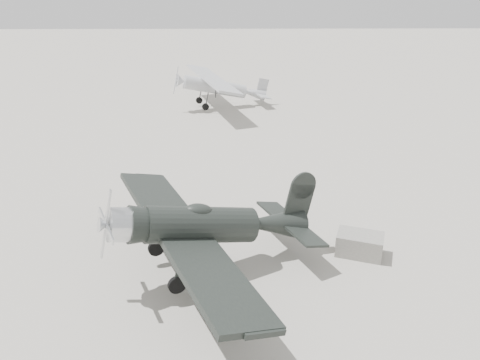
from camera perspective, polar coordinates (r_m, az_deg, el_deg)
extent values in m
plane|color=gray|center=(21.41, 4.16, -4.64)|extent=(160.00, 160.00, 0.00)
cylinder|color=black|center=(16.73, -4.81, -5.59)|extent=(4.26, 2.86, 1.30)
cone|color=black|center=(17.85, 4.42, -3.41)|extent=(2.69, 2.09, 1.21)
cylinder|color=silver|center=(16.13, -14.32, -7.55)|extent=(1.23, 1.39, 1.15)
cone|color=silver|center=(16.07, -16.27, -7.92)|extent=(0.51, 0.61, 0.52)
cube|color=silver|center=(16.07, -16.05, -7.88)|extent=(0.12, 0.18, 2.41)
ellipsoid|color=black|center=(16.41, -5.48, -3.97)|extent=(1.19, 1.00, 0.43)
cube|color=black|center=(16.72, -6.87, -7.01)|extent=(6.36, 10.95, 0.20)
cube|color=black|center=(18.18, 6.47, -2.81)|extent=(2.53, 3.97, 0.09)
cube|color=black|center=(17.91, 6.97, -0.47)|extent=(1.05, 0.54, 1.67)
cylinder|color=black|center=(16.34, -6.45, -13.18)|extent=(0.64, 0.39, 0.63)
cylinder|color=black|center=(18.32, -9.06, -8.82)|extent=(0.64, 0.39, 0.63)
cylinder|color=#333333|center=(15.97, -6.55, -11.40)|extent=(0.14, 0.14, 1.30)
cylinder|color=#333333|center=(18.00, -9.19, -7.15)|extent=(0.14, 0.14, 1.30)
cylinder|color=black|center=(18.49, 7.02, -3.90)|extent=(0.22, 0.15, 0.20)
cylinder|color=#9C9FA1|center=(38.72, -3.06, 11.27)|extent=(5.24, 2.54, 1.09)
cone|color=#9C9FA1|center=(39.73, 1.87, 11.61)|extent=(1.99, 1.47, 0.99)
cone|color=#9C9FA1|center=(38.11, -7.31, 10.91)|extent=(0.87, 1.16, 1.03)
cube|color=#9C9FA1|center=(38.04, -7.90, 10.85)|extent=(0.09, 0.15, 2.18)
cube|color=#9C9FA1|center=(38.50, -3.66, 12.12)|extent=(4.98, 10.96, 0.18)
cube|color=#9C9FA1|center=(39.88, 2.56, 11.73)|extent=(1.83, 3.48, 0.08)
cube|color=#9C9FA1|center=(39.79, 2.71, 12.64)|extent=(0.88, 0.34, 1.29)
cylinder|color=black|center=(37.87, -3.75, 8.62)|extent=(0.57, 0.29, 0.55)
cylinder|color=black|center=(39.91, -4.54, 9.39)|extent=(0.57, 0.29, 0.55)
cylinder|color=#333333|center=(37.72, -3.77, 9.45)|extent=(0.11, 0.11, 1.19)
cylinder|color=#333333|center=(39.78, -4.56, 10.18)|extent=(0.11, 0.11, 1.19)
cylinder|color=black|center=(40.03, 2.82, 11.26)|extent=(0.19, 0.12, 0.18)
cube|color=slate|center=(19.14, 14.37, -7.60)|extent=(2.03, 1.63, 0.88)
cylinder|color=#333333|center=(15.05, -0.13, -15.17)|extent=(0.09, 0.09, 1.43)
cylinder|color=#333333|center=(15.52, -1.17, -13.77)|extent=(0.09, 0.09, 1.43)
cube|color=black|center=(15.18, -0.66, -13.97)|extent=(0.46, 0.93, 0.99)
cube|color=beige|center=(15.13, -0.80, -13.85)|extent=(0.32, 0.71, 0.20)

